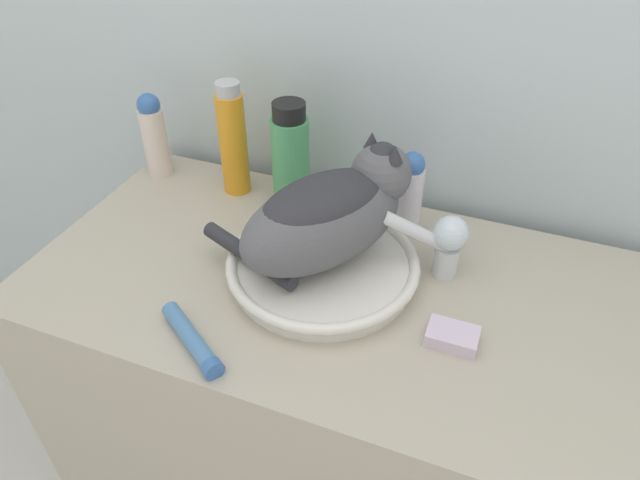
{
  "coord_description": "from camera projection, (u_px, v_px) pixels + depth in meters",
  "views": [
    {
      "loc": [
        0.25,
        -0.43,
        1.55
      ],
      "look_at": [
        -0.03,
        0.28,
        0.97
      ],
      "focal_mm": 32.0,
      "sensor_mm": 36.0,
      "label": 1
    }
  ],
  "objects": [
    {
      "name": "lotion_bottle_white",
      "position": [
        154.0,
        135.0,
        1.24
      ],
      "size": [
        0.05,
        0.05,
        0.19
      ],
      "color": "silver",
      "rests_on": "vanity_counter"
    },
    {
      "name": "sink_basin",
      "position": [
        323.0,
        266.0,
        1.01
      ],
      "size": [
        0.34,
        0.34,
        0.04
      ],
      "color": "white",
      "rests_on": "vanity_counter"
    },
    {
      "name": "soap_bar",
      "position": [
        452.0,
        336.0,
        0.89
      ],
      "size": [
        0.08,
        0.05,
        0.02
      ],
      "color": "silver",
      "rests_on": "vanity_counter"
    },
    {
      "name": "deodorant_stick",
      "position": [
        409.0,
        191.0,
        1.09
      ],
      "size": [
        0.05,
        0.05,
        0.16
      ],
      "color": "silver",
      "rests_on": "vanity_counter"
    },
    {
      "name": "faucet",
      "position": [
        443.0,
        241.0,
        0.98
      ],
      "size": [
        0.15,
        0.09,
        0.14
      ],
      "rotation": [
        0.0,
        0.0,
        -2.75
      ],
      "color": "silver",
      "rests_on": "vanity_counter"
    },
    {
      "name": "shampoo_bottle_tall",
      "position": [
        233.0,
        140.0,
        1.17
      ],
      "size": [
        0.06,
        0.06,
        0.24
      ],
      "color": "orange",
      "rests_on": "vanity_counter"
    },
    {
      "name": "wall_back",
      "position": [
        400.0,
        37.0,
        1.06
      ],
      "size": [
        8.0,
        0.05,
        2.4
      ],
      "color": "silver",
      "rests_on": "ground_plane"
    },
    {
      "name": "cream_tube",
      "position": [
        192.0,
        339.0,
        0.88
      ],
      "size": [
        0.15,
        0.11,
        0.03
      ],
      "rotation": [
        0.0,
        0.0,
        -0.58
      ],
      "color": "#4C7FB2",
      "rests_on": "vanity_counter"
    },
    {
      "name": "mouthwash_bottle",
      "position": [
        290.0,
        157.0,
        1.14
      ],
      "size": [
        0.08,
        0.08,
        0.22
      ],
      "color": "#4CA366",
      "rests_on": "vanity_counter"
    },
    {
      "name": "cat",
      "position": [
        330.0,
        212.0,
        0.94
      ],
      "size": [
        0.37,
        0.34,
        0.19
      ],
      "rotation": [
        0.0,
        0.0,
        1.01
      ],
      "color": "#56565B",
      "rests_on": "sink_basin"
    },
    {
      "name": "vanity_counter",
      "position": [
        332.0,
        427.0,
        1.27
      ],
      "size": [
        1.1,
        0.57,
        0.88
      ],
      "color": "#B2A893",
      "rests_on": "ground_plane"
    }
  ]
}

